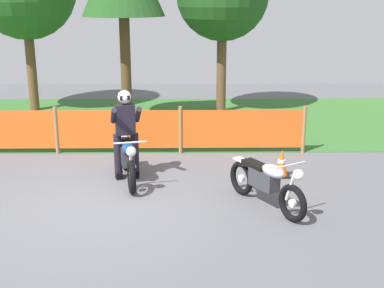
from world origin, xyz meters
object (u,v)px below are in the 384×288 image
motorcycle_lead (128,158)px  traffic_cone (281,163)px  rider_lead (126,131)px  motorcycle_trailing (266,182)px

motorcycle_lead → traffic_cone: bearing=82.8°
motorcycle_lead → rider_lead: rider_lead is taller
motorcycle_lead → rider_lead: (-0.04, 0.18, 0.47)m
motorcycle_trailing → rider_lead: bearing=-151.4°
motorcycle_trailing → traffic_cone: size_ratio=3.21×
motorcycle_lead → rider_lead: size_ratio=1.14×
rider_lead → traffic_cone: size_ratio=3.19×
rider_lead → traffic_cone: bearing=79.2°
motorcycle_lead → traffic_cone: 2.93m
rider_lead → motorcycle_trailing: bearing=47.4°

